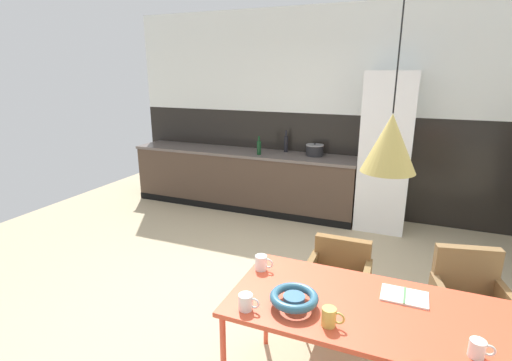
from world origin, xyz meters
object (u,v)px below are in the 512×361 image
object	(u,v)px
dining_table	(373,315)
bottle_wine_green	(259,147)
cooking_pot	(315,150)
fruit_bowl	(294,298)
refrigerator_column	(386,152)
open_book	(404,296)
mug_glass_clear	(478,349)
armchair_near_window	(339,272)
mug_tall_blue	(246,302)
mug_white_ceramic	(330,317)
mug_short_terracotta	(262,263)
pendant_lamp_over_table_near	(390,143)
bottle_spice_small	(286,143)
armchair_head_of_table	(469,292)

from	to	relation	value
dining_table	bottle_wine_green	xyz separation A→B (m)	(-1.94, 3.03, 0.30)
dining_table	cooking_pot	size ratio (longest dim) A/B	6.56
bottle_wine_green	fruit_bowl	bearing A→B (deg)	-64.57
refrigerator_column	bottle_wine_green	xyz separation A→B (m)	(-1.74, -0.13, -0.04)
fruit_bowl	open_book	bearing A→B (deg)	30.87
dining_table	mug_glass_clear	xyz separation A→B (m)	(0.49, -0.21, 0.09)
armchair_near_window	mug_tall_blue	world-z (taller)	mug_tall_blue
fruit_bowl	bottle_wine_green	world-z (taller)	bottle_wine_green
armchair_near_window	mug_glass_clear	world-z (taller)	mug_glass_clear
armchair_near_window	mug_white_ceramic	size ratio (longest dim) A/B	5.89
mug_short_terracotta	refrigerator_column	bearing A→B (deg)	79.52
mug_white_ceramic	refrigerator_column	bearing A→B (deg)	90.01
dining_table	fruit_bowl	distance (m)	0.47
mug_short_terracotta	mug_white_ceramic	size ratio (longest dim) A/B	1.03
mug_glass_clear	mug_white_ceramic	size ratio (longest dim) A/B	0.94
mug_tall_blue	cooking_pot	bearing A→B (deg)	98.13
pendant_lamp_over_table_near	bottle_wine_green	bearing A→B (deg)	122.98
bottle_spice_small	refrigerator_column	bearing A→B (deg)	-7.84
armchair_head_of_table	bottle_wine_green	world-z (taller)	bottle_wine_green
dining_table	open_book	size ratio (longest dim) A/B	6.18
dining_table	mug_white_ceramic	bearing A→B (deg)	-128.91
mug_short_terracotta	mug_tall_blue	distance (m)	0.46
open_book	mug_white_ceramic	world-z (taller)	mug_white_ceramic
dining_table	armchair_head_of_table	xyz separation A→B (m)	(0.60, 0.84, -0.19)
refrigerator_column	bottle_spice_small	world-z (taller)	refrigerator_column
armchair_near_window	bottle_spice_small	size ratio (longest dim) A/B	2.24
open_book	pendant_lamp_over_table_near	world-z (taller)	pendant_lamp_over_table_near
open_book	mug_glass_clear	distance (m)	0.52
bottle_wine_green	dining_table	bearing A→B (deg)	-57.31
refrigerator_column	mug_glass_clear	size ratio (longest dim) A/B	17.67
armchair_head_of_table	bottle_spice_small	bearing A→B (deg)	-60.86
mug_tall_blue	pendant_lamp_over_table_near	xyz separation A→B (m)	(0.67, 0.32, 0.90)
cooking_pot	pendant_lamp_over_table_near	world-z (taller)	pendant_lamp_over_table_near
refrigerator_column	bottle_spice_small	distance (m)	1.45
mug_tall_blue	bottle_wine_green	xyz separation A→B (m)	(-1.27, 3.32, 0.20)
mug_white_ceramic	pendant_lamp_over_table_near	xyz separation A→B (m)	(0.20, 0.28, 0.90)
mug_glass_clear	cooking_pot	distance (m)	3.86
mug_short_terracotta	mug_white_ceramic	world-z (taller)	mug_white_ceramic
fruit_bowl	open_book	xyz separation A→B (m)	(0.58, 0.35, -0.05)
mug_tall_blue	fruit_bowl	bearing A→B (deg)	27.63
fruit_bowl	pendant_lamp_over_table_near	size ratio (longest dim) A/B	0.21
mug_tall_blue	mug_short_terracotta	bearing A→B (deg)	100.98
mug_tall_blue	bottle_wine_green	size ratio (longest dim) A/B	0.47
dining_table	mug_short_terracotta	world-z (taller)	mug_short_terracotta
mug_short_terracotta	bottle_wine_green	size ratio (longest dim) A/B	0.47
dining_table	mug_short_terracotta	size ratio (longest dim) A/B	13.01
refrigerator_column	cooking_pot	world-z (taller)	refrigerator_column
mug_white_ceramic	mug_glass_clear	bearing A→B (deg)	3.32
bottle_wine_green	pendant_lamp_over_table_near	bearing A→B (deg)	-57.02
mug_tall_blue	bottle_wine_green	world-z (taller)	bottle_wine_green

